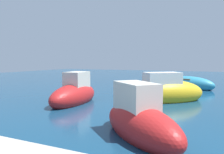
{
  "coord_description": "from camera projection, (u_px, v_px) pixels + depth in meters",
  "views": [
    {
      "loc": [
        -7.03,
        -5.25,
        2.17
      ],
      "look_at": [
        -13.65,
        9.32,
        0.93
      ],
      "focal_mm": 34.84,
      "sensor_mm": 36.0,
      "label": 1
    }
  ],
  "objects": [
    {
      "name": "moored_boat_3",
      "position": [
        140.0,
        121.0,
        6.18
      ],
      "size": [
        3.44,
        3.3,
        1.79
      ],
      "rotation": [
        0.0,
        0.0,
        5.54
      ],
      "color": "#B21E1E",
      "rests_on": "ground"
    },
    {
      "name": "moored_boat_0",
      "position": [
        167.0,
        92.0,
        11.52
      ],
      "size": [
        4.22,
        3.86,
        1.86
      ],
      "rotation": [
        0.0,
        0.0,
        0.68
      ],
      "color": "gold",
      "rests_on": "ground"
    },
    {
      "name": "moored_boat_6",
      "position": [
        74.0,
        94.0,
        11.04
      ],
      "size": [
        1.63,
        3.79,
        1.86
      ],
      "rotation": [
        0.0,
        0.0,
        4.77
      ],
      "color": "#B21E1E",
      "rests_on": "ground"
    },
    {
      "name": "moored_boat_1",
      "position": [
        188.0,
        84.0,
        16.61
      ],
      "size": [
        4.23,
        2.5,
        1.23
      ],
      "rotation": [
        0.0,
        0.0,
        5.98
      ],
      "color": "teal",
      "rests_on": "ground"
    }
  ]
}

